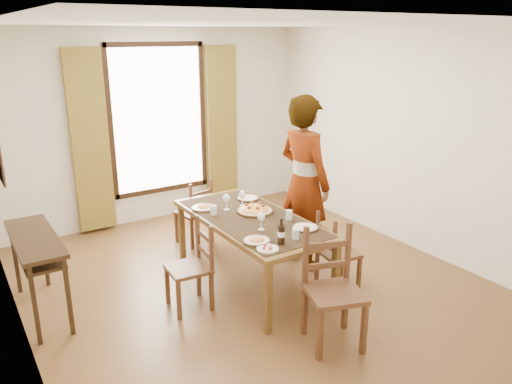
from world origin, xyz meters
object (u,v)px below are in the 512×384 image
console_table (36,247)px  pasta_platter (255,208)px  dining_table (251,223)px  man (304,183)px

console_table → pasta_platter: 2.21m
console_table → pasta_platter: size_ratio=3.00×
dining_table → man: man is taller
man → pasta_platter: size_ratio=4.97×
pasta_platter → dining_table: bearing=-136.1°
pasta_platter → man: bearing=-2.4°
console_table → dining_table: console_table is taller
console_table → dining_table: size_ratio=0.61×
console_table → man: 2.87m
dining_table → pasta_platter: (0.12, 0.11, 0.11)m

